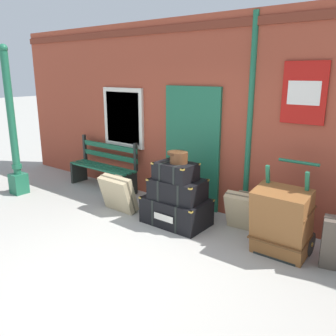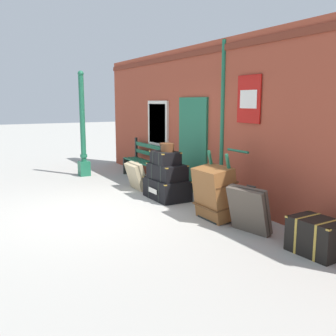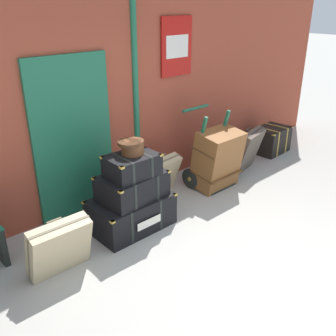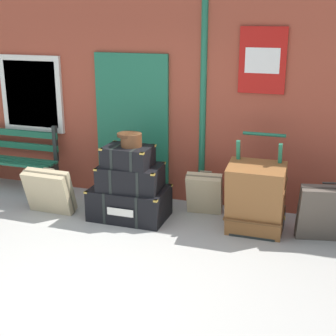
{
  "view_description": "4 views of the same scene",
  "coord_description": "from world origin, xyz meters",
  "px_view_note": "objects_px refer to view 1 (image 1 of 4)",
  "views": [
    {
      "loc": [
        2.86,
        -2.55,
        2.32
      ],
      "look_at": [
        -0.47,
        1.7,
        0.86
      ],
      "focal_mm": 37.85,
      "sensor_mm": 36.0,
      "label": 1
    },
    {
      "loc": [
        6.63,
        -2.18,
        2.01
      ],
      "look_at": [
        -0.65,
        1.87,
        0.57
      ],
      "focal_mm": 41.21,
      "sensor_mm": 36.0,
      "label": 2
    },
    {
      "loc": [
        -2.73,
        -1.77,
        2.68
      ],
      "look_at": [
        0.41,
        1.64,
        0.62
      ],
      "focal_mm": 40.69,
      "sensor_mm": 36.0,
      "label": 3
    },
    {
      "loc": [
        2.15,
        -3.96,
        2.63
      ],
      "look_at": [
        0.21,
        1.88,
        0.67
      ],
      "focal_mm": 52.09,
      "sensor_mm": 36.0,
      "label": 4
    }
  ],
  "objects_px": {
    "lamp_post": "(14,141)",
    "suitcase_tan": "(118,194)",
    "porters_trolley": "(285,231)",
    "round_hatbox": "(178,157)",
    "suitcase_caramel": "(242,211)",
    "steamer_trunk_middle": "(178,189)",
    "large_brown_trunk": "(281,222)",
    "steamer_trunk_base": "(176,211)",
    "platform_bench": "(104,167)",
    "steamer_trunk_top": "(176,171)"
  },
  "relations": [
    {
      "from": "lamp_post",
      "to": "suitcase_tan",
      "type": "bearing_deg",
      "value": 14.03
    },
    {
      "from": "lamp_post",
      "to": "porters_trolley",
      "type": "height_order",
      "value": "lamp_post"
    },
    {
      "from": "lamp_post",
      "to": "suitcase_tan",
      "type": "height_order",
      "value": "lamp_post"
    },
    {
      "from": "round_hatbox",
      "to": "porters_trolley",
      "type": "distance_m",
      "value": 1.83
    },
    {
      "from": "porters_trolley",
      "to": "suitcase_caramel",
      "type": "height_order",
      "value": "porters_trolley"
    },
    {
      "from": "steamer_trunk_middle",
      "to": "large_brown_trunk",
      "type": "relative_size",
      "value": 0.9
    },
    {
      "from": "steamer_trunk_base",
      "to": "porters_trolley",
      "type": "bearing_deg",
      "value": 6.58
    },
    {
      "from": "lamp_post",
      "to": "porters_trolley",
      "type": "relative_size",
      "value": 2.37
    },
    {
      "from": "suitcase_caramel",
      "to": "suitcase_tan",
      "type": "bearing_deg",
      "value": -163.0
    },
    {
      "from": "suitcase_tan",
      "to": "platform_bench",
      "type": "bearing_deg",
      "value": 147.51
    },
    {
      "from": "round_hatbox",
      "to": "suitcase_tan",
      "type": "bearing_deg",
      "value": -170.76
    },
    {
      "from": "platform_bench",
      "to": "large_brown_trunk",
      "type": "relative_size",
      "value": 1.71
    },
    {
      "from": "steamer_trunk_base",
      "to": "suitcase_caramel",
      "type": "bearing_deg",
      "value": 24.18
    },
    {
      "from": "lamp_post",
      "to": "steamer_trunk_top",
      "type": "bearing_deg",
      "value": 12.12
    },
    {
      "from": "steamer_trunk_middle",
      "to": "round_hatbox",
      "type": "relative_size",
      "value": 2.64
    },
    {
      "from": "lamp_post",
      "to": "porters_trolley",
      "type": "distance_m",
      "value": 5.13
    },
    {
      "from": "steamer_trunk_top",
      "to": "lamp_post",
      "type": "bearing_deg",
      "value": -167.88
    },
    {
      "from": "platform_bench",
      "to": "steamer_trunk_base",
      "type": "relative_size",
      "value": 1.58
    },
    {
      "from": "porters_trolley",
      "to": "suitcase_tan",
      "type": "relative_size",
      "value": 1.78
    },
    {
      "from": "porters_trolley",
      "to": "large_brown_trunk",
      "type": "relative_size",
      "value": 1.27
    },
    {
      "from": "steamer_trunk_middle",
      "to": "suitcase_caramel",
      "type": "xyz_separation_m",
      "value": [
        0.89,
        0.43,
        -0.28
      ]
    },
    {
      "from": "platform_bench",
      "to": "large_brown_trunk",
      "type": "xyz_separation_m",
      "value": [
        3.91,
        -0.52,
        0.02
      ]
    },
    {
      "from": "suitcase_caramel",
      "to": "large_brown_trunk",
      "type": "bearing_deg",
      "value": -28.36
    },
    {
      "from": "lamp_post",
      "to": "platform_bench",
      "type": "bearing_deg",
      "value": 50.45
    },
    {
      "from": "steamer_trunk_middle",
      "to": "porters_trolley",
      "type": "bearing_deg",
      "value": 7.1
    },
    {
      "from": "suitcase_tan",
      "to": "porters_trolley",
      "type": "bearing_deg",
      "value": 8.14
    },
    {
      "from": "steamer_trunk_base",
      "to": "steamer_trunk_middle",
      "type": "bearing_deg",
      "value": -21.52
    },
    {
      "from": "lamp_post",
      "to": "suitcase_caramel",
      "type": "relative_size",
      "value": 4.59
    },
    {
      "from": "steamer_trunk_middle",
      "to": "round_hatbox",
      "type": "distance_m",
      "value": 0.52
    },
    {
      "from": "suitcase_tan",
      "to": "suitcase_caramel",
      "type": "bearing_deg",
      "value": 17.0
    },
    {
      "from": "steamer_trunk_top",
      "to": "suitcase_tan",
      "type": "xyz_separation_m",
      "value": [
        -1.11,
        -0.16,
        -0.56
      ]
    },
    {
      "from": "steamer_trunk_base",
      "to": "large_brown_trunk",
      "type": "bearing_deg",
      "value": 0.5
    },
    {
      "from": "steamer_trunk_middle",
      "to": "suitcase_caramel",
      "type": "height_order",
      "value": "steamer_trunk_middle"
    },
    {
      "from": "steamer_trunk_middle",
      "to": "large_brown_trunk",
      "type": "distance_m",
      "value": 1.64
    },
    {
      "from": "porters_trolley",
      "to": "suitcase_caramel",
      "type": "bearing_deg",
      "value": 163.29
    },
    {
      "from": "platform_bench",
      "to": "suitcase_caramel",
      "type": "distance_m",
      "value": 3.18
    },
    {
      "from": "steamer_trunk_middle",
      "to": "suitcase_caramel",
      "type": "bearing_deg",
      "value": 25.49
    },
    {
      "from": "round_hatbox",
      "to": "suitcase_caramel",
      "type": "distance_m",
      "value": 1.26
    },
    {
      "from": "steamer_trunk_base",
      "to": "large_brown_trunk",
      "type": "xyz_separation_m",
      "value": [
        1.66,
        0.01,
        0.26
      ]
    },
    {
      "from": "suitcase_tan",
      "to": "round_hatbox",
      "type": "bearing_deg",
      "value": 9.24
    },
    {
      "from": "lamp_post",
      "to": "suitcase_tan",
      "type": "relative_size",
      "value": 4.23
    },
    {
      "from": "lamp_post",
      "to": "suitcase_caramel",
      "type": "distance_m",
      "value": 4.46
    },
    {
      "from": "platform_bench",
      "to": "steamer_trunk_middle",
      "type": "distance_m",
      "value": 2.35
    },
    {
      "from": "round_hatbox",
      "to": "suitcase_tan",
      "type": "height_order",
      "value": "round_hatbox"
    },
    {
      "from": "platform_bench",
      "to": "steamer_trunk_base",
      "type": "bearing_deg",
      "value": -13.33
    },
    {
      "from": "steamer_trunk_middle",
      "to": "steamer_trunk_top",
      "type": "xyz_separation_m",
      "value": [
        -0.02,
        -0.03,
        0.29
      ]
    },
    {
      "from": "lamp_post",
      "to": "round_hatbox",
      "type": "relative_size",
      "value": 8.83
    },
    {
      "from": "porters_trolley",
      "to": "large_brown_trunk",
      "type": "height_order",
      "value": "porters_trolley"
    },
    {
      "from": "lamp_post",
      "to": "platform_bench",
      "type": "distance_m",
      "value": 1.78
    },
    {
      "from": "steamer_trunk_base",
      "to": "suitcase_caramel",
      "type": "xyz_separation_m",
      "value": [
        0.92,
        0.41,
        0.09
      ]
    }
  ]
}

